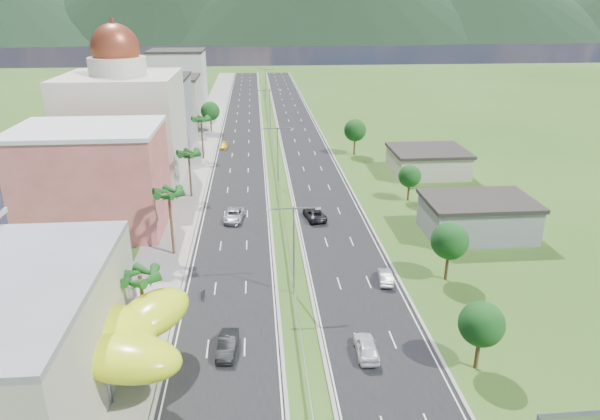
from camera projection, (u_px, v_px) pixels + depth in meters
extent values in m
plane|color=#2D5119|center=(301.00, 344.00, 53.60)|extent=(500.00, 500.00, 0.00)
cube|color=black|center=(242.00, 136.00, 136.53)|extent=(11.00, 260.00, 0.04)
cube|color=black|center=(300.00, 135.00, 137.71)|extent=(11.00, 260.00, 0.04)
cube|color=gray|center=(204.00, 137.00, 135.77)|extent=(7.00, 260.00, 0.12)
cube|color=gray|center=(274.00, 151.00, 120.20)|extent=(0.08, 216.00, 0.28)
cube|color=gray|center=(264.00, 86.00, 214.96)|extent=(0.10, 0.12, 0.70)
cylinder|color=gray|center=(294.00, 252.00, 60.88)|extent=(0.20, 0.20, 11.00)
cube|color=gray|center=(281.00, 209.00, 58.84)|extent=(2.88, 0.12, 0.12)
cube|color=gray|center=(307.00, 208.00, 59.06)|extent=(2.88, 0.12, 0.12)
cube|color=silver|center=(269.00, 210.00, 58.77)|extent=(0.60, 0.25, 0.18)
cube|color=silver|center=(318.00, 208.00, 59.20)|extent=(0.60, 0.25, 0.18)
cylinder|color=gray|center=(278.00, 157.00, 98.00)|extent=(0.20, 0.20, 11.00)
cube|color=gray|center=(269.00, 129.00, 95.96)|extent=(2.88, 0.12, 0.12)
cube|color=gray|center=(285.00, 128.00, 96.19)|extent=(2.88, 0.12, 0.12)
cube|color=silver|center=(262.00, 129.00, 95.90)|extent=(0.60, 0.25, 0.18)
cube|color=silver|center=(292.00, 129.00, 96.32)|extent=(0.60, 0.25, 0.18)
cylinder|color=gray|center=(270.00, 111.00, 139.77)|extent=(0.20, 0.20, 11.00)
cube|color=gray|center=(264.00, 90.00, 137.73)|extent=(2.88, 0.12, 0.12)
cube|color=gray|center=(275.00, 90.00, 137.95)|extent=(2.88, 0.12, 0.12)
cube|color=silver|center=(259.00, 91.00, 137.66)|extent=(0.60, 0.25, 0.18)
cube|color=silver|center=(280.00, 90.00, 138.09)|extent=(0.60, 0.25, 0.18)
cylinder|color=gray|center=(266.00, 85.00, 181.53)|extent=(0.20, 0.20, 11.00)
cube|color=gray|center=(261.00, 69.00, 179.49)|extent=(2.88, 0.12, 0.12)
cube|color=gray|center=(270.00, 69.00, 179.72)|extent=(2.88, 0.12, 0.12)
cube|color=silver|center=(257.00, 70.00, 179.43)|extent=(0.60, 0.25, 0.18)
cube|color=silver|center=(273.00, 70.00, 179.85)|extent=(0.60, 0.25, 0.18)
cylinder|color=gray|center=(44.00, 352.00, 49.13)|extent=(0.50, 0.50, 4.00)
cylinder|color=gray|center=(108.00, 384.00, 45.04)|extent=(0.50, 0.50, 4.00)
cylinder|color=gray|center=(46.00, 412.00, 41.94)|extent=(0.50, 0.50, 4.00)
cylinder|color=gray|center=(143.00, 347.00, 49.84)|extent=(0.50, 0.50, 4.00)
cube|color=#B7544B|center=(93.00, 181.00, 78.37)|extent=(20.00, 15.00, 15.00)
cube|color=beige|center=(125.00, 130.00, 98.81)|extent=(20.00, 20.00, 20.00)
cylinder|color=beige|center=(117.00, 66.00, 94.62)|extent=(10.00, 10.00, 3.00)
sphere|color=maroon|center=(115.00, 48.00, 93.53)|extent=(8.40, 8.40, 8.40)
cube|color=gray|center=(155.00, 114.00, 122.82)|extent=(16.00, 15.00, 16.00)
cube|color=#B5AF95|center=(169.00, 103.00, 143.78)|extent=(16.00, 15.00, 13.00)
cube|color=silver|center=(179.00, 82.00, 164.22)|extent=(16.00, 15.00, 18.00)
cube|color=gray|center=(477.00, 219.00, 78.09)|extent=(15.00, 10.00, 5.00)
cube|color=#B5AF95|center=(428.00, 163.00, 106.20)|extent=(14.00, 12.00, 4.40)
cylinder|color=#47301C|center=(144.00, 308.00, 52.88)|extent=(0.36, 0.36, 7.50)
cylinder|color=#47301C|center=(171.00, 224.00, 71.16)|extent=(0.36, 0.36, 9.00)
cylinder|color=#47301C|center=(190.00, 175.00, 92.69)|extent=(0.36, 0.36, 8.00)
cylinder|color=#47301C|center=(202.00, 139.00, 115.75)|extent=(0.36, 0.36, 8.80)
cylinder|color=#47301C|center=(211.00, 123.00, 139.66)|extent=(0.40, 0.40, 4.90)
sphere|color=#174B18|center=(210.00, 111.00, 138.52)|extent=(4.90, 4.90, 4.90)
cylinder|color=#47301C|center=(478.00, 349.00, 49.45)|extent=(0.40, 0.40, 4.20)
sphere|color=#174B18|center=(482.00, 324.00, 48.47)|extent=(4.20, 4.20, 4.20)
cylinder|color=#47301C|center=(447.00, 263.00, 65.40)|extent=(0.40, 0.40, 4.55)
sphere|color=#174B18|center=(450.00, 241.00, 64.33)|extent=(4.55, 4.55, 4.55)
cylinder|color=#47301C|center=(409.00, 190.00, 91.75)|extent=(0.40, 0.40, 3.85)
sphere|color=#174B18|center=(410.00, 176.00, 90.85)|extent=(3.85, 3.85, 3.85)
cylinder|color=#47301C|center=(355.00, 144.00, 119.09)|extent=(0.40, 0.40, 4.90)
sphere|color=#174B18|center=(355.00, 130.00, 117.94)|extent=(4.90, 4.90, 4.90)
imported|color=black|center=(227.00, 345.00, 52.12)|extent=(2.20, 5.10, 1.63)
imported|color=#A3A6AB|center=(234.00, 215.00, 83.71)|extent=(3.43, 6.20, 1.64)
imported|color=yellow|center=(224.00, 146.00, 124.83)|extent=(2.00, 4.36, 1.23)
imported|color=white|center=(366.00, 347.00, 51.73)|extent=(2.14, 5.07, 1.71)
imported|color=#B3B5BB|center=(385.00, 277.00, 65.24)|extent=(2.14, 4.54, 1.44)
imported|color=black|center=(314.00, 214.00, 84.22)|extent=(3.68, 6.32, 1.65)
imported|color=black|center=(203.00, 292.00, 61.84)|extent=(0.76, 2.06, 1.30)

